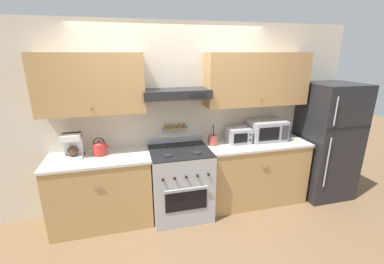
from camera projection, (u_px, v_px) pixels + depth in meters
ground_plane at (185, 223)px, 3.39m from camera, size 16.00×16.00×0.00m
wall_back at (179, 105)px, 3.48m from camera, size 5.20×0.46×2.55m
counter_left at (102, 190)px, 3.29m from camera, size 1.25×0.62×0.93m
counter_right at (254, 172)px, 3.81m from camera, size 1.48×0.62×0.93m
stove_range at (180, 182)px, 3.48m from camera, size 0.78×0.72×1.00m
refrigerator at (327, 141)px, 3.90m from camera, size 0.74×0.73×1.74m
tea_kettle at (100, 148)px, 3.20m from camera, size 0.20×0.16×0.23m
coffee_maker at (73, 145)px, 3.13m from camera, size 0.22×0.21×0.30m
microwave at (266, 130)px, 3.76m from camera, size 0.52×0.39×0.30m
utensil_crock at (213, 140)px, 3.56m from camera, size 0.14×0.14×0.29m
toaster_oven at (238, 135)px, 3.64m from camera, size 0.31×0.29×0.22m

